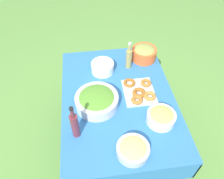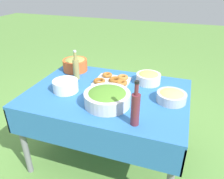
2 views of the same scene
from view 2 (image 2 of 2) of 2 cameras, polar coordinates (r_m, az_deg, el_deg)
name	(u,v)px [view 2 (image 2 of 2)]	position (r m, az deg, el deg)	size (l,w,h in m)	color
ground_plane	(108,155)	(2.25, -1.00, -16.71)	(14.00, 14.00, 0.00)	#609342
picnic_table	(108,101)	(1.87, -1.15, -3.12)	(1.32, 0.94, 0.71)	#2D6BB2
salad_bowl	(107,97)	(1.62, -1.27, -2.00)	(0.35, 0.35, 0.12)	silver
pasta_bowl	(172,96)	(1.73, 15.29, -1.68)	(0.23, 0.23, 0.09)	#B2B7BC
donut_platter	(113,80)	(1.97, 0.25, 2.43)	(0.32, 0.28, 0.05)	silver
plate_stack	(66,86)	(1.85, -12.03, 0.97)	(0.21, 0.21, 0.10)	white
olive_oil_bottle	(76,68)	(2.04, -9.38, 5.59)	(0.06, 0.06, 0.27)	#998E4C
wine_bottle	(135,108)	(1.39, 6.13, -4.87)	(0.06, 0.06, 0.31)	maroon
fruit_bowl	(148,77)	(1.98, 9.50, 3.15)	(0.22, 0.22, 0.11)	silver
olive_bowl	(75,64)	(2.24, -9.61, 6.65)	(0.24, 0.24, 0.14)	#E05B28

